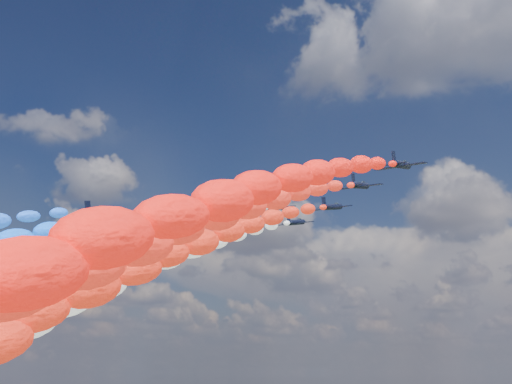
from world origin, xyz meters
The scene contains 14 objects.
jet_0 centered at (-32.14, -5.93, 107.33)m, with size 8.36×11.21×2.47m, color black, non-canonical shape.
jet_1 centered at (-20.92, 3.54, 107.33)m, with size 8.36×11.21×2.47m, color black, non-canonical shape.
jet_2 centered at (-9.85, 13.91, 107.33)m, with size 8.36×11.21×2.47m, color black, non-canonical shape.
trail_2 centered at (-9.85, -36.79, 88.09)m, with size 5.71×97.85×42.07m, color #2E84FF, non-canonical shape.
jet_3 centered at (1.34, 10.09, 107.33)m, with size 8.36×11.21×2.47m, color black, non-canonical shape.
trail_3 centered at (1.34, -40.61, 88.09)m, with size 5.71×97.85×42.07m, color silver, non-canonical shape.
jet_4 centered at (-1.62, 25.06, 107.33)m, with size 8.36×11.21×2.47m, color black, non-canonical shape.
trail_4 centered at (-1.62, -25.63, 88.09)m, with size 5.71×97.85×42.07m, color white, non-canonical shape.
jet_5 centered at (11.49, 15.75, 107.33)m, with size 8.36×11.21×2.47m, color black, non-canonical shape.
trail_5 centered at (11.49, -34.95, 88.09)m, with size 5.71×97.85×42.07m, color red, non-canonical shape.
jet_6 centered at (22.55, 3.25, 107.33)m, with size 8.36×11.21×2.47m, color black, non-canonical shape.
trail_6 centered at (22.55, -47.45, 88.09)m, with size 5.71×97.85×42.07m, color red, non-canonical shape.
jet_7 centered at (33.07, -5.11, 107.33)m, with size 8.36×11.21×2.47m, color black, non-canonical shape.
trail_7 centered at (33.07, -55.80, 88.09)m, with size 5.71×97.85×42.07m, color #FB1810, non-canonical shape.
Camera 1 is at (64.82, -107.90, 74.20)m, focal length 46.72 mm.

